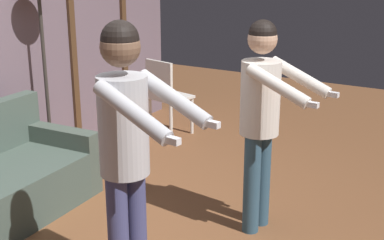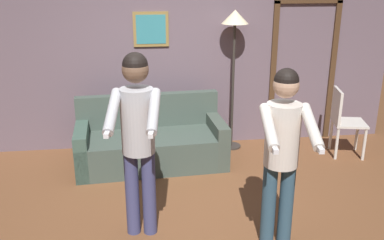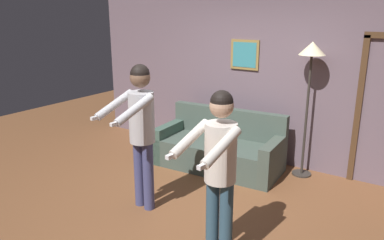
{
  "view_description": "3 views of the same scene",
  "coord_description": "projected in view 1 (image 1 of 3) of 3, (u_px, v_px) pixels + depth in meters",
  "views": [
    {
      "loc": [
        -2.84,
        -2.14,
        2.11
      ],
      "look_at": [
        0.15,
        -0.35,
        1.03
      ],
      "focal_mm": 50.0,
      "sensor_mm": 36.0,
      "label": 1
    },
    {
      "loc": [
        -0.47,
        -3.89,
        2.4
      ],
      "look_at": [
        -0.02,
        -0.43,
        1.19
      ],
      "focal_mm": 40.0,
      "sensor_mm": 36.0,
      "label": 2
    },
    {
      "loc": [
        2.3,
        -3.42,
        2.32
      ],
      "look_at": [
        0.25,
        -0.33,
        1.25
      ],
      "focal_mm": 35.0,
      "sensor_mm": 36.0,
      "label": 3
    }
  ],
  "objects": [
    {
      "name": "dining_chair_distant",
      "position": [
        166.0,
        93.0,
        6.35
      ],
      "size": [
        0.5,
        0.5,
        0.93
      ],
      "color": "silver",
      "rests_on": "ground_plane"
    },
    {
      "name": "torchiere_lamp",
      "position": [
        39.0,
        5.0,
        5.06
      ],
      "size": [
        0.36,
        0.36,
        1.94
      ],
      "color": "#332D28",
      "rests_on": "ground_plane"
    },
    {
      "name": "person_standing_left",
      "position": [
        126.0,
        137.0,
        3.14
      ],
      "size": [
        0.49,
        0.74,
        1.77
      ],
      "color": "#3F4271",
      "rests_on": "ground_plane"
    },
    {
      "name": "person_standing_right",
      "position": [
        262.0,
        108.0,
        4.02
      ],
      "size": [
        0.48,
        0.71,
        1.66
      ],
      "color": "#2F4E62",
      "rests_on": "ground_plane"
    }
  ]
}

